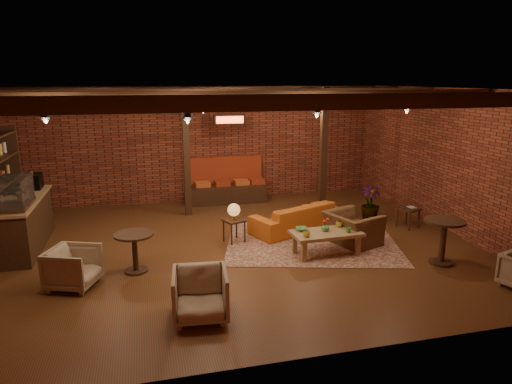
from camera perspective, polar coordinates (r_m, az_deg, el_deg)
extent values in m
plane|color=#432B10|center=(9.50, -3.13, -6.95)|extent=(10.00, 10.00, 0.00)
cube|color=black|center=(8.88, -3.41, 12.73)|extent=(10.00, 8.00, 0.02)
cube|color=maroon|center=(12.95, -6.65, 5.94)|extent=(10.00, 0.02, 3.20)
cube|color=maroon|center=(5.31, 5.03, -5.75)|extent=(10.00, 0.02, 3.20)
cube|color=maroon|center=(11.12, 22.99, 3.60)|extent=(0.02, 8.00, 3.20)
cylinder|color=black|center=(10.46, -5.06, 10.97)|extent=(9.60, 0.12, 0.12)
cube|color=black|center=(11.51, -8.69, 4.87)|extent=(0.16, 0.16, 3.20)
cube|color=black|center=(11.75, 8.41, 5.06)|extent=(0.16, 0.16, 3.20)
imported|color=#337F33|center=(10.41, -26.74, 0.44)|extent=(0.35, 0.39, 0.30)
cube|color=#E74017|center=(12.08, -3.32, 9.01)|extent=(0.86, 0.06, 0.30)
cube|color=maroon|center=(9.83, 6.96, -6.26)|extent=(4.14, 3.56, 0.01)
imported|color=#C35D1B|center=(10.48, 5.04, -3.13)|extent=(2.32, 1.60, 0.63)
cube|color=#A17E4B|center=(9.09, 8.80, -5.13)|extent=(1.40, 0.74, 0.07)
cube|color=#A17E4B|center=(8.74, 6.01, -7.47)|extent=(0.09, 0.09, 0.41)
cube|color=#A17E4B|center=(9.22, 12.62, -6.59)|extent=(0.09, 0.09, 0.41)
cube|color=#A17E4B|center=(9.16, 4.85, -6.43)|extent=(0.09, 0.09, 0.41)
cube|color=#A17E4B|center=(9.62, 11.22, -5.65)|extent=(0.09, 0.09, 0.41)
imported|color=gold|center=(8.73, 6.34, -5.27)|extent=(0.14, 0.14, 0.11)
imported|color=#479443|center=(9.09, 11.46, -4.68)|extent=(0.11, 0.11, 0.10)
imported|color=gold|center=(9.41, 10.37, -3.97)|extent=(0.14, 0.14, 0.11)
imported|color=#479443|center=(9.09, 5.71, -4.62)|extent=(0.25, 0.25, 0.06)
imported|color=#479443|center=(9.11, 8.68, -4.43)|extent=(0.13, 0.13, 0.13)
sphere|color=red|center=(9.06, 8.71, -3.63)|extent=(0.10, 0.10, 0.10)
cube|color=black|center=(9.66, -2.77, -3.56)|extent=(0.52, 0.52, 0.04)
cylinder|color=black|center=(9.74, -2.75, -4.96)|extent=(0.03, 0.03, 0.46)
cylinder|color=olive|center=(9.65, -2.77, -3.39)|extent=(0.13, 0.13, 0.02)
cylinder|color=olive|center=(9.63, -2.78, -3.01)|extent=(0.04, 0.04, 0.19)
sphere|color=orange|center=(9.59, -2.79, -2.24)|extent=(0.27, 0.27, 0.27)
cylinder|color=black|center=(8.40, -15.02, -5.16)|extent=(0.70, 0.70, 0.04)
cylinder|color=black|center=(8.51, -14.88, -7.38)|extent=(0.10, 0.10, 0.68)
cylinder|color=black|center=(8.64, -14.73, -9.47)|extent=(0.42, 0.42, 0.04)
imported|color=beige|center=(8.24, -21.91, -8.53)|extent=(0.91, 0.94, 0.76)
imported|color=beige|center=(6.76, -6.99, -12.35)|extent=(0.85, 0.81, 0.81)
imported|color=brown|center=(9.77, 12.01, -3.83)|extent=(0.97, 1.20, 0.91)
cube|color=black|center=(11.16, 18.54, -2.01)|extent=(0.55, 0.55, 0.04)
cylinder|color=black|center=(11.22, 18.44, -3.17)|extent=(0.04, 0.04, 0.44)
imported|color=black|center=(11.15, 18.55, -1.86)|extent=(0.22, 0.25, 0.02)
cylinder|color=black|center=(9.12, 22.55, -3.38)|extent=(0.73, 0.73, 0.05)
cylinder|color=black|center=(9.25, 22.31, -5.82)|extent=(0.11, 0.11, 0.80)
cylinder|color=black|center=(9.38, 22.08, -8.13)|extent=(0.44, 0.44, 0.05)
imported|color=#4C7F4C|center=(11.39, 14.35, 2.64)|extent=(1.40, 1.40, 2.47)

